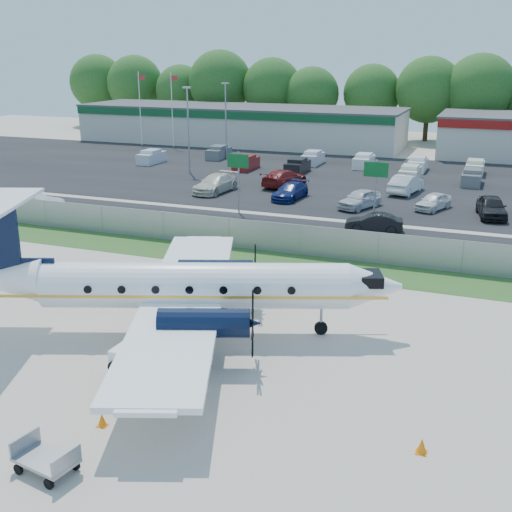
% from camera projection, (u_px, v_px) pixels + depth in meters
% --- Properties ---
extents(ground, '(170.00, 170.00, 0.00)m').
position_uv_depth(ground, '(209.00, 342.00, 29.09)').
color(ground, beige).
rests_on(ground, ground).
extents(grass_verge, '(170.00, 4.00, 0.02)m').
position_uv_depth(grass_verge, '(291.00, 264.00, 39.76)').
color(grass_verge, '#2D561E').
rests_on(grass_verge, ground).
extents(access_road, '(170.00, 8.00, 0.02)m').
position_uv_depth(access_road, '(321.00, 235.00, 45.98)').
color(access_road, black).
rests_on(access_road, ground).
extents(parking_lot, '(170.00, 32.00, 0.02)m').
position_uv_depth(parking_lot, '(376.00, 182.00, 64.67)').
color(parking_lot, black).
rests_on(parking_lot, ground).
extents(perimeter_fence, '(120.00, 0.06, 1.99)m').
position_uv_depth(perimeter_fence, '(300.00, 240.00, 41.23)').
color(perimeter_fence, gray).
rests_on(perimeter_fence, ground).
extents(building_west, '(46.40, 12.40, 5.24)m').
position_uv_depth(building_west, '(239.00, 125.00, 91.61)').
color(building_west, beige).
rests_on(building_west, ground).
extents(sign_left, '(1.80, 0.26, 5.00)m').
position_uv_depth(sign_left, '(238.00, 169.00, 51.09)').
color(sign_left, gray).
rests_on(sign_left, ground).
extents(sign_mid, '(1.80, 0.26, 5.00)m').
position_uv_depth(sign_mid, '(376.00, 179.00, 47.34)').
color(sign_mid, gray).
rests_on(sign_mid, ground).
extents(flagpole_west, '(1.06, 0.12, 10.00)m').
position_uv_depth(flagpole_west, '(140.00, 104.00, 88.55)').
color(flagpole_west, white).
rests_on(flagpole_west, ground).
extents(flagpole_east, '(1.06, 0.12, 10.00)m').
position_uv_depth(flagpole_east, '(172.00, 105.00, 86.84)').
color(flagpole_east, white).
rests_on(flagpole_east, ground).
extents(light_pole_nw, '(0.90, 0.35, 9.09)m').
position_uv_depth(light_pole_nw, '(188.00, 124.00, 68.12)').
color(light_pole_nw, gray).
rests_on(light_pole_nw, ground).
extents(light_pole_sw, '(0.90, 0.35, 9.09)m').
position_uv_depth(light_pole_sw, '(226.00, 116.00, 77.01)').
color(light_pole_sw, gray).
rests_on(light_pole_sw, ground).
extents(tree_line, '(112.00, 6.00, 14.00)m').
position_uv_depth(tree_line, '(420.00, 141.00, 94.92)').
color(tree_line, '#225218').
rests_on(tree_line, ground).
extents(aircraft, '(20.10, 19.56, 6.18)m').
position_uv_depth(aircraft, '(186.00, 285.00, 29.23)').
color(aircraft, white).
rests_on(aircraft, ground).
extents(pushback_tug, '(2.74, 2.02, 1.44)m').
position_uv_depth(pushback_tug, '(149.00, 356.00, 26.21)').
color(pushback_tug, white).
rests_on(pushback_tug, ground).
extents(baggage_cart_far, '(2.12, 1.49, 1.02)m').
position_uv_depth(baggage_cart_far, '(46.00, 459.00, 19.93)').
color(baggage_cart_far, gray).
rests_on(baggage_cart_far, ground).
extents(cone_nose, '(0.37, 0.37, 0.53)m').
position_uv_depth(cone_nose, '(422.00, 446.00, 20.96)').
color(cone_nose, orange).
rests_on(cone_nose, ground).
extents(cone_port_wing, '(0.35, 0.35, 0.49)m').
position_uv_depth(cone_port_wing, '(102.00, 420.00, 22.48)').
color(cone_port_wing, orange).
rests_on(cone_port_wing, ground).
extents(cone_starboard_wing, '(0.43, 0.43, 0.61)m').
position_uv_depth(cone_starboard_wing, '(339.00, 275.00, 36.97)').
color(cone_starboard_wing, orange).
rests_on(cone_starboard_wing, ground).
extents(road_car_west, '(5.52, 3.48, 1.72)m').
position_uv_depth(road_car_west, '(32.00, 213.00, 52.26)').
color(road_car_west, silver).
rests_on(road_car_west, ground).
extents(road_car_mid, '(4.34, 2.16, 1.37)m').
position_uv_depth(road_car_mid, '(373.00, 232.00, 46.85)').
color(road_car_mid, black).
rests_on(road_car_mid, ground).
extents(parked_car_a, '(2.91, 5.94, 1.66)m').
position_uv_depth(parked_car_a, '(216.00, 192.00, 60.01)').
color(parked_car_a, beige).
rests_on(parked_car_a, ground).
extents(parked_car_b, '(2.42, 5.10, 1.44)m').
position_uv_depth(parked_car_b, '(290.00, 199.00, 57.24)').
color(parked_car_b, navy).
rests_on(parked_car_b, ground).
extents(parked_car_c, '(3.42, 5.00, 1.58)m').
position_uv_depth(parked_car_c, '(359.00, 208.00, 53.95)').
color(parked_car_c, silver).
rests_on(parked_car_c, ground).
extents(parked_car_d, '(3.03, 4.46, 1.41)m').
position_uv_depth(parked_car_d, '(433.00, 210.00, 53.40)').
color(parked_car_d, silver).
rests_on(parked_car_d, ground).
extents(parked_car_e, '(2.80, 5.23, 1.69)m').
position_uv_depth(parked_car_e, '(490.00, 217.00, 50.98)').
color(parked_car_e, black).
rests_on(parked_car_e, ground).
extents(parked_car_f, '(3.65, 6.09, 1.65)m').
position_uv_depth(parked_car_f, '(284.00, 186.00, 62.65)').
color(parked_car_f, maroon).
rests_on(parked_car_f, ground).
extents(parked_car_g, '(2.74, 5.48, 1.72)m').
position_uv_depth(parked_car_g, '(405.00, 193.00, 59.65)').
color(parked_car_g, silver).
rests_on(parked_car_g, ground).
extents(far_parking_rows, '(56.00, 10.00, 1.60)m').
position_uv_depth(far_parking_rows, '(385.00, 174.00, 69.12)').
color(far_parking_rows, gray).
rests_on(far_parking_rows, ground).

